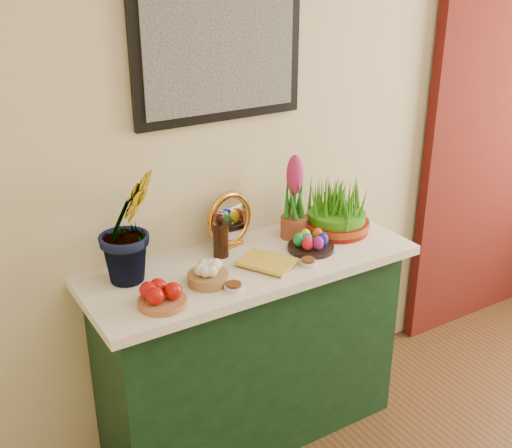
{
  "coord_description": "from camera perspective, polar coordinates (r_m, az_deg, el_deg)",
  "views": [
    {
      "loc": [
        -1.61,
        -0.03,
        2.09
      ],
      "look_at": [
        -0.39,
        1.95,
        1.07
      ],
      "focal_mm": 45.0,
      "sensor_mm": 36.0,
      "label": 1
    }
  ],
  "objects": [
    {
      "name": "mirror",
      "position": [
        2.75,
        -2.36,
        0.37
      ],
      "size": [
        0.25,
        0.11,
        0.24
      ],
      "color": "#C38229",
      "rests_on": "tablecloth"
    },
    {
      "name": "vinegar_cruet",
      "position": [
        2.66,
        -3.15,
        -1.2
      ],
      "size": [
        0.07,
        0.07,
        0.19
      ],
      "color": "black",
      "rests_on": "tablecloth"
    },
    {
      "name": "egg_plate",
      "position": [
        2.74,
        4.91,
        -1.7
      ],
      "size": [
        0.24,
        0.24,
        0.08
      ],
      "color": "black",
      "rests_on": "tablecloth"
    },
    {
      "name": "book",
      "position": [
        2.55,
        0.1,
        -4.11
      ],
      "size": [
        0.23,
        0.26,
        0.03
      ],
      "primitive_type": "imported",
      "rotation": [
        0.0,
        0.0,
        0.5
      ],
      "color": "gold",
      "rests_on": "tablecloth"
    },
    {
      "name": "hyacinth_green",
      "position": [
        2.44,
        -11.38,
        1.34
      ],
      "size": [
        0.34,
        0.31,
        0.59
      ],
      "primitive_type": "imported",
      "rotation": [
        0.0,
        0.0,
        0.23
      ],
      "color": "#1C6616",
      "rests_on": "tablecloth"
    },
    {
      "name": "spice_dish_right",
      "position": [
        2.62,
        4.66,
        -3.4
      ],
      "size": [
        0.07,
        0.07,
        0.03
      ],
      "color": "silver",
      "rests_on": "tablecloth"
    },
    {
      "name": "apple_bowl",
      "position": [
        2.35,
        -8.33,
        -6.34
      ],
      "size": [
        0.23,
        0.23,
        0.09
      ],
      "color": "#A35E37",
      "rests_on": "tablecloth"
    },
    {
      "name": "sideboard",
      "position": [
        2.9,
        -0.53,
        -11.42
      ],
      "size": [
        1.3,
        0.45,
        0.85
      ],
      "primitive_type": "cube",
      "color": "#14371D",
      "rests_on": "ground"
    },
    {
      "name": "hyacinth_pink",
      "position": [
        2.81,
        3.41,
        2.06
      ],
      "size": [
        0.12,
        0.12,
        0.38
      ],
      "color": "brown",
      "rests_on": "tablecloth"
    },
    {
      "name": "garlic_basket",
      "position": [
        2.47,
        -4.31,
        -4.52
      ],
      "size": [
        0.19,
        0.19,
        0.09
      ],
      "color": "#A77E43",
      "rests_on": "tablecloth"
    },
    {
      "name": "tablecloth",
      "position": [
        2.67,
        -0.56,
        -3.57
      ],
      "size": [
        1.4,
        0.55,
        0.04
      ],
      "primitive_type": "cube",
      "color": "white",
      "rests_on": "sideboard"
    },
    {
      "name": "spice_dish_left",
      "position": [
        2.43,
        -2.0,
        -5.6
      ],
      "size": [
        0.07,
        0.07,
        0.03
      ],
      "color": "silver",
      "rests_on": "tablecloth"
    },
    {
      "name": "wheatgrass_sabzeh",
      "position": [
        2.9,
        7.18,
        1.36
      ],
      "size": [
        0.31,
        0.31,
        0.25
      ],
      "color": "maroon",
      "rests_on": "tablecloth"
    }
  ]
}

